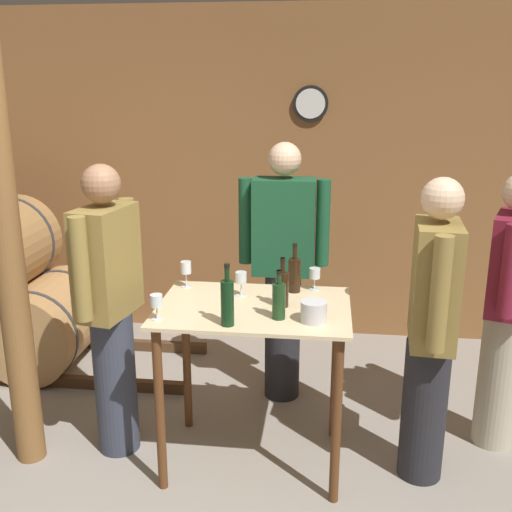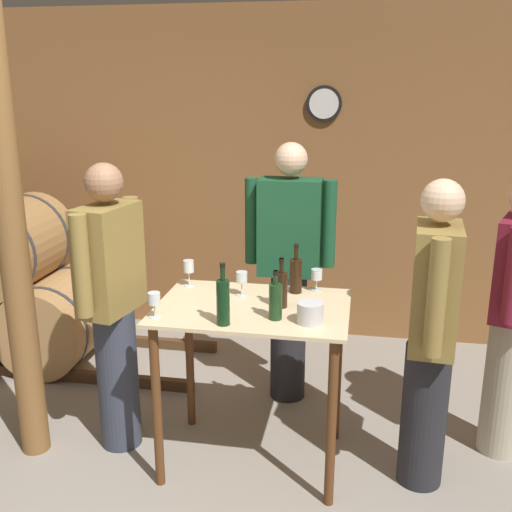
{
  "view_description": "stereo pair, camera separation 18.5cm",
  "coord_description": "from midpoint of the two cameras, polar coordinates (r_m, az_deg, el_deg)",
  "views": [
    {
      "loc": [
        0.51,
        -2.23,
        2.11
      ],
      "look_at": [
        0.14,
        0.85,
        1.2
      ],
      "focal_mm": 42.0,
      "sensor_mm": 36.0,
      "label": 1
    },
    {
      "loc": [
        0.69,
        -2.21,
        2.11
      ],
      "look_at": [
        0.14,
        0.85,
        1.2
      ],
      "focal_mm": 42.0,
      "sensor_mm": 36.0,
      "label": 2
    }
  ],
  "objects": [
    {
      "name": "wooden_post",
      "position": [
        3.43,
        -24.19,
        2.03
      ],
      "size": [
        0.16,
        0.16,
        2.7
      ],
      "color": "brown",
      "rests_on": "ground_plane"
    },
    {
      "name": "person_visitor_with_scarf",
      "position": [
        3.68,
        21.52,
        -4.66
      ],
      "size": [
        0.34,
        0.56,
        1.64
      ],
      "color": "#B7AD93",
      "rests_on": "ground_plane"
    },
    {
      "name": "tasting_table",
      "position": [
        3.3,
        -1.83,
        -7.89
      ],
      "size": [
        1.03,
        0.73,
        0.95
      ],
      "color": "beige",
      "rests_on": "ground_plane"
    },
    {
      "name": "wine_bottle_right",
      "position": [
        3.4,
        2.13,
        -1.72
      ],
      "size": [
        0.07,
        0.07,
        0.29
      ],
      "color": "black",
      "rests_on": "tasting_table"
    },
    {
      "name": "wine_glass_near_right",
      "position": [
        3.34,
        -3.02,
        -2.17
      ],
      "size": [
        0.06,
        0.06,
        0.14
      ],
      "color": "silver",
      "rests_on": "tasting_table"
    },
    {
      "name": "person_visitor_bearded",
      "position": [
        3.94,
        1.27,
        -1.15
      ],
      "size": [
        0.59,
        0.24,
        1.75
      ],
      "color": "#232328",
      "rests_on": "ground_plane"
    },
    {
      "name": "back_wall",
      "position": [
        5.0,
        -0.14,
        7.53
      ],
      "size": [
        8.4,
        0.08,
        2.7
      ],
      "color": "brown",
      "rests_on": "ground_plane"
    },
    {
      "name": "wine_bottle_center",
      "position": [
        3.18,
        0.86,
        -3.06
      ],
      "size": [
        0.07,
        0.07,
        0.27
      ],
      "color": "black",
      "rests_on": "tasting_table"
    },
    {
      "name": "wine_glass_near_left",
      "position": [
        3.07,
        -11.19,
        -4.31
      ],
      "size": [
        0.06,
        0.06,
        0.13
      ],
      "color": "silver",
      "rests_on": "tasting_table"
    },
    {
      "name": "wine_glass_near_center",
      "position": [
        3.51,
        -8.2,
        -1.21
      ],
      "size": [
        0.06,
        0.06,
        0.16
      ],
      "color": "silver",
      "rests_on": "tasting_table"
    },
    {
      "name": "ice_bucket",
      "position": [
        3.0,
        3.76,
        -5.33
      ],
      "size": [
        0.13,
        0.13,
        0.11
      ],
      "color": "silver",
      "rests_on": "tasting_table"
    },
    {
      "name": "wine_bottle_left",
      "position": [
        3.02,
        0.42,
        -4.21
      ],
      "size": [
        0.07,
        0.07,
        0.26
      ],
      "color": "#193819",
      "rests_on": "tasting_table"
    },
    {
      "name": "wine_bottle_far_left",
      "position": [
        2.94,
        -4.56,
        -4.34
      ],
      "size": [
        0.07,
        0.07,
        0.32
      ],
      "color": "black",
      "rests_on": "tasting_table"
    },
    {
      "name": "person_visitor_near_door",
      "position": [
        3.48,
        -15.24,
        -4.7
      ],
      "size": [
        0.29,
        0.58,
        1.7
      ],
      "color": "#333847",
      "rests_on": "ground_plane"
    },
    {
      "name": "person_host",
      "position": [
        3.23,
        14.77,
        -6.63
      ],
      "size": [
        0.25,
        0.59,
        1.67
      ],
      "color": "#232328",
      "rests_on": "ground_plane"
    },
    {
      "name": "wine_glass_far_side",
      "position": [
        3.45,
        4.08,
        -1.76
      ],
      "size": [
        0.06,
        0.06,
        0.13
      ],
      "color": "silver",
      "rests_on": "tasting_table"
    }
  ]
}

